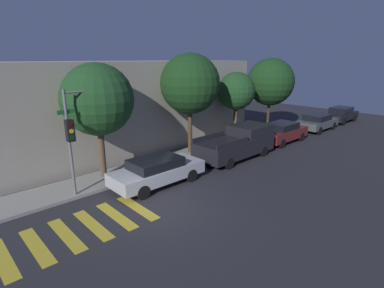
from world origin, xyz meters
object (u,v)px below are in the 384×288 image
traffic_light_pole (78,124)px  pickup_truck (238,143)px  sedan_far_end (317,122)px  tree_near_corner (98,100)px  tree_midblock (190,84)px  sedan_tail_of_row (341,114)px  tree_behind_truck (270,82)px  sedan_middle (282,132)px  sedan_near_corner (157,170)px  tree_far_end (236,91)px

traffic_light_pole → pickup_truck: size_ratio=0.89×
pickup_truck → sedan_far_end: size_ratio=1.26×
tree_near_corner → tree_midblock: 5.94m
pickup_truck → tree_midblock: (-1.69, 2.46, 3.46)m
sedan_tail_of_row → tree_behind_truck: (-8.62, 2.46, 3.32)m
traffic_light_pole → sedan_middle: 14.47m
sedan_middle → tree_midblock: size_ratio=0.68×
sedan_middle → sedan_tail_of_row: size_ratio=1.01×
sedan_middle → tree_behind_truck: 4.53m
pickup_truck → sedan_tail_of_row: (15.57, 0.00, -0.19)m
sedan_near_corner → tree_behind_truck: size_ratio=0.77×
sedan_far_end → tree_near_corner: 18.67m
sedan_far_end → sedan_near_corner: bearing=-180.0°
sedan_middle → tree_behind_truck: tree_behind_truck is taller
tree_behind_truck → tree_near_corner: bearing=180.0°
sedan_middle → tree_far_end: tree_far_end is taller
tree_midblock → tree_far_end: 4.48m
tree_near_corner → tree_behind_truck: bearing=0.0°
pickup_truck → tree_near_corner: tree_near_corner is taller
tree_midblock → sedan_near_corner: bearing=-150.7°
traffic_light_pole → pickup_truck: 9.50m
traffic_light_pole → tree_midblock: tree_midblock is taller
traffic_light_pole → sedan_far_end: (19.72, -1.27, -2.50)m
sedan_near_corner → tree_far_end: 9.60m
tree_midblock → tree_behind_truck: size_ratio=1.05×
pickup_truck → tree_midblock: tree_midblock is taller
pickup_truck → tree_near_corner: (-7.62, 2.46, 3.05)m
tree_far_end → tree_behind_truck: bearing=0.0°
tree_midblock → pickup_truck: bearing=-55.5°
sedan_middle → tree_behind_truck: bearing=52.7°
sedan_middle → tree_behind_truck: size_ratio=0.72×
sedan_far_end → tree_behind_truck: bearing=145.9°
sedan_far_end → tree_midblock: 13.06m
sedan_near_corner → traffic_light_pole: bearing=157.4°
traffic_light_pole → tree_behind_truck: size_ratio=0.79×
sedan_tail_of_row → tree_behind_truck: 9.55m
sedan_near_corner → tree_behind_truck: (13.04, 2.46, 3.34)m
sedan_middle → sedan_far_end: 5.52m
tree_near_corner → tree_behind_truck: 14.57m
traffic_light_pole → tree_far_end: (11.86, 1.20, 0.41)m
traffic_light_pole → sedan_near_corner: 4.14m
sedan_far_end → sedan_tail_of_row: (4.97, -0.00, 0.03)m
sedan_near_corner → sedan_middle: 11.16m
tree_near_corner → sedan_far_end: bearing=-7.7°
traffic_light_pole → pickup_truck: (9.13, -1.27, -2.29)m
sedan_tail_of_row → tree_far_end: 13.39m
traffic_light_pole → tree_far_end: size_ratio=0.94×
sedan_tail_of_row → tree_behind_truck: bearing=164.0°
sedan_tail_of_row → tree_midblock: (-17.26, 2.46, 3.64)m
traffic_light_pole → sedan_near_corner: (3.04, -1.27, -2.50)m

